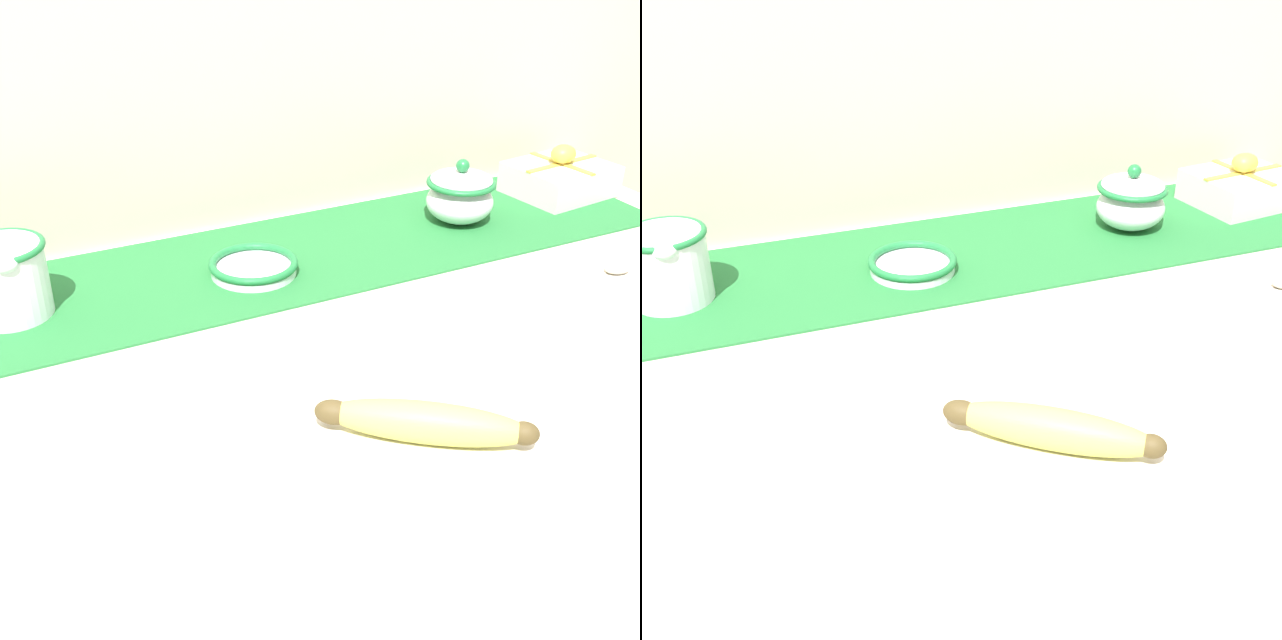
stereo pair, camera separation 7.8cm
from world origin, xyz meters
TOP-DOWN VIEW (x-y plane):
  - countertop at (0.00, 0.00)m, footprint 1.49×0.71m
  - back_wall at (0.00, 0.38)m, footprint 2.29×0.04m
  - table_runner at (0.00, 0.21)m, footprint 1.37×0.27m
  - cream_pitcher at (-0.25, 0.21)m, footprint 0.10×0.12m
  - sugar_bowl at (0.40, 0.21)m, footprint 0.10×0.10m
  - small_dish at (0.05, 0.18)m, footprint 0.12×0.12m
  - banana at (0.06, -0.22)m, footprint 0.18×0.15m
  - spoon at (0.47, -0.03)m, footprint 0.19×0.05m
  - gift_box at (0.62, 0.23)m, footprint 0.17×0.15m

SIDE VIEW (x-z plane):
  - countertop at x=0.00m, z-range 0.00..0.91m
  - table_runner at x=0.00m, z-range 0.91..0.91m
  - spoon at x=0.47m, z-range 0.91..0.92m
  - small_dish at x=0.05m, z-range 0.91..0.93m
  - banana at x=0.06m, z-range 0.91..0.95m
  - gift_box at x=0.62m, z-range 0.90..0.98m
  - sugar_bowl at x=0.40m, z-range 0.90..1.00m
  - cream_pitcher at x=-0.25m, z-range 0.91..1.01m
  - back_wall at x=0.00m, z-range 0.00..2.40m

